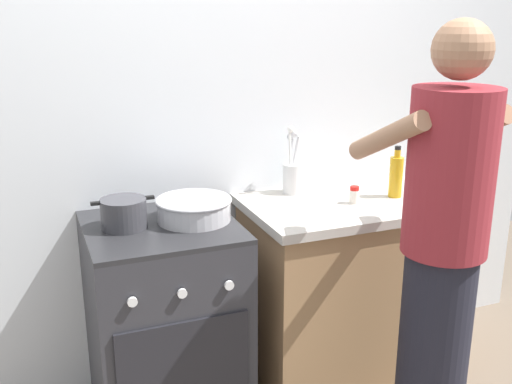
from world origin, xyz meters
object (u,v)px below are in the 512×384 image
(stove_range, at_px, (166,325))
(spice_bottle, at_px, (354,195))
(mixing_bowl, at_px, (194,208))
(person, at_px, (441,261))
(pot, at_px, (124,213))
(utensil_crock, at_px, (293,175))
(oil_bottle, at_px, (396,176))

(stove_range, bearing_deg, spice_bottle, -2.74)
(mixing_bowl, bearing_deg, person, -41.44)
(pot, bearing_deg, spice_bottle, -3.31)
(mixing_bowl, xyz_separation_m, spice_bottle, (0.72, -0.04, -0.01))
(pot, bearing_deg, person, -33.09)
(pot, bearing_deg, stove_range, -6.80)
(stove_range, height_order, utensil_crock, utensil_crock)
(oil_bottle, bearing_deg, pot, 178.10)
(spice_bottle, bearing_deg, utensil_crock, 126.65)
(pot, distance_m, spice_bottle, 1.01)
(mixing_bowl, xyz_separation_m, person, (0.73, -0.64, -0.09))
(utensil_crock, xyz_separation_m, person, (0.19, -0.85, -0.13))
(utensil_crock, bearing_deg, pot, -166.97)
(stove_range, xyz_separation_m, person, (0.87, -0.64, 0.41))
(spice_bottle, distance_m, oil_bottle, 0.23)
(spice_bottle, bearing_deg, oil_bottle, 4.40)
(stove_range, xyz_separation_m, oil_bottle, (1.09, -0.02, 0.55))
(pot, distance_m, mixing_bowl, 0.28)
(oil_bottle, bearing_deg, person, -109.73)
(stove_range, distance_m, person, 1.16)
(utensil_crock, bearing_deg, stove_range, -163.11)
(utensil_crock, distance_m, spice_bottle, 0.31)
(mixing_bowl, height_order, oil_bottle, oil_bottle)
(pot, relative_size, oil_bottle, 1.03)
(pot, xyz_separation_m, utensil_crock, (0.82, 0.19, 0.03))
(stove_range, distance_m, mixing_bowl, 0.52)
(person, bearing_deg, spice_bottle, 90.46)
(person, bearing_deg, oil_bottle, 70.27)
(mixing_bowl, distance_m, person, 0.98)
(utensil_crock, bearing_deg, mixing_bowl, -159.35)
(stove_range, bearing_deg, utensil_crock, 16.89)
(oil_bottle, xyz_separation_m, person, (-0.22, -0.62, -0.14))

